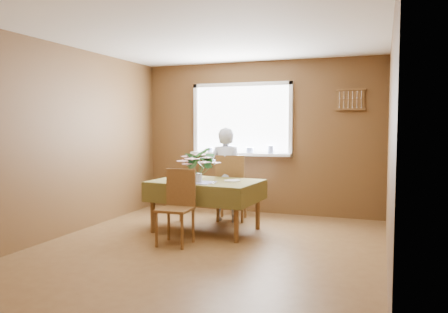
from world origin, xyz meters
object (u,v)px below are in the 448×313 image
(chair_far, at_px, (231,185))
(chair_near, at_px, (178,203))
(flower_bouquet, at_px, (198,161))
(dining_table, at_px, (206,187))
(seated_woman, at_px, (226,175))

(chair_far, bearing_deg, chair_near, 71.57)
(chair_near, relative_size, flower_bouquet, 1.83)
(dining_table, relative_size, chair_far, 1.50)
(chair_far, xyz_separation_m, seated_woman, (-0.07, -0.04, 0.17))
(seated_woman, bearing_deg, dining_table, 81.95)
(dining_table, height_order, chair_near, chair_near)
(dining_table, xyz_separation_m, seated_woman, (0.05, 0.66, 0.10))
(seated_woman, bearing_deg, chair_near, 80.48)
(chair_near, distance_m, seated_woman, 1.38)
(dining_table, relative_size, flower_bouquet, 3.03)
(chair_near, distance_m, flower_bouquet, 0.68)
(chair_far, distance_m, seated_woman, 0.18)
(chair_far, relative_size, chair_near, 1.10)
(flower_bouquet, bearing_deg, chair_far, 81.65)
(chair_far, relative_size, seated_woman, 0.71)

